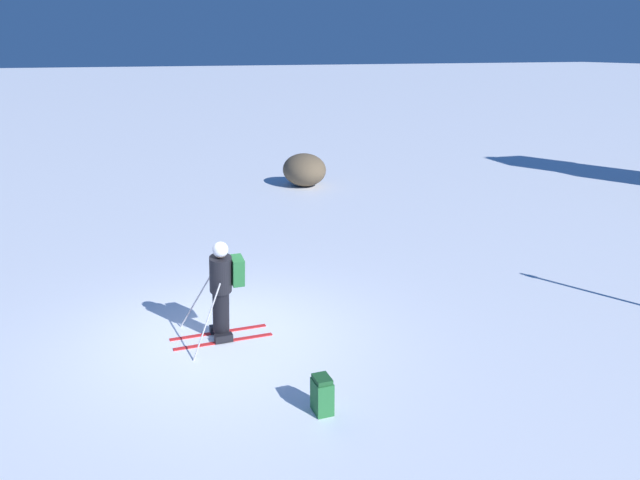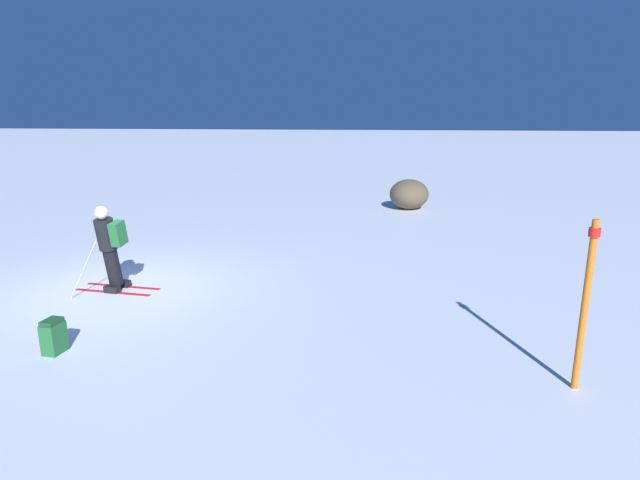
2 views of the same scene
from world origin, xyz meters
name	(u,v)px [view 1 (image 1 of 2)]	position (x,y,z in m)	size (l,w,h in m)	color
ground_plane	(221,337)	(0.00, 0.00, 0.00)	(300.00, 300.00, 0.00)	white
skier	(222,286)	(0.18, 0.03, 0.94)	(1.29, 1.59, 1.71)	red
spare_backpack	(322,395)	(2.61, 0.71, 0.24)	(0.30, 0.22, 0.50)	#236633
exposed_boulder_0	(304,170)	(-10.25, 5.21, 0.54)	(1.66, 1.41, 1.08)	brown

